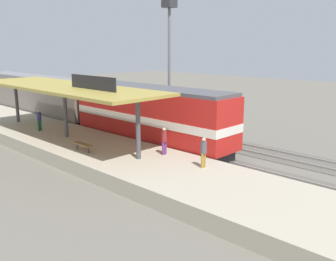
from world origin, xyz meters
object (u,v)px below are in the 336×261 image
person_walking (164,140)px  person_boarding (39,119)px  locomotive (150,116)px  person_waiting (204,151)px  passenger_carriage_single (35,95)px  light_mast (169,36)px  freight_car (154,108)px  platform_bench (83,144)px

person_walking → person_boarding: same height
locomotive → person_waiting: locomotive is taller
passenger_carriage_single → light_mast: (7.80, -12.55, 6.08)m
light_mast → passenger_carriage_single: bearing=121.9°
freight_car → person_walking: size_ratio=7.02×
platform_bench → locomotive: (6.00, 0.06, 1.07)m
person_boarding → person_waiting: bearing=-83.4°
passenger_carriage_single → person_waiting: (-3.23, -25.69, -0.46)m
freight_car → passenger_carriage_single: bearing=108.6°
light_mast → person_waiting: size_ratio=6.84×
platform_bench → person_boarding: size_ratio=0.99×
person_boarding → locomotive: bearing=-56.3°
light_mast → person_walking: size_ratio=6.84×
person_walking → platform_bench: bearing=125.7°
locomotive → freight_car: (4.60, 4.30, -0.44)m
platform_bench → person_boarding: 7.64m
freight_car → person_walking: (-7.52, -8.65, -0.12)m
locomotive → person_waiting: bearing=-112.8°
locomotive → passenger_carriage_single: bearing=90.0°
locomotive → light_mast: 11.24m
person_waiting → freight_car: bearing=56.9°
passenger_carriage_single → person_boarding: 11.64m
person_walking → freight_car: bearing=49.0°
passenger_carriage_single → light_mast: bearing=-58.1°
passenger_carriage_single → person_walking: size_ratio=11.70×
locomotive → light_mast: size_ratio=1.23×
platform_bench → passenger_carriage_single: 19.05m
platform_bench → person_walking: person_walking is taller
locomotive → person_walking: locomotive is taller
light_mast → person_walking: bearing=-137.6°
passenger_carriage_single → platform_bench: bearing=-108.4°
platform_bench → person_waiting: person_waiting is taller
platform_bench → passenger_carriage_single: size_ratio=0.08×
locomotive → person_waiting: 8.36m
freight_car → light_mast: (3.20, 1.15, 6.43)m
platform_bench → passenger_carriage_single: passenger_carriage_single is taller
freight_car → person_waiting: freight_car is taller
passenger_carriage_single → light_mast: 15.98m
person_waiting → locomotive: bearing=67.2°
person_walking → passenger_carriage_single: bearing=82.6°
person_waiting → person_walking: size_ratio=1.00×
passenger_carriage_single → freight_car: bearing=-71.4°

